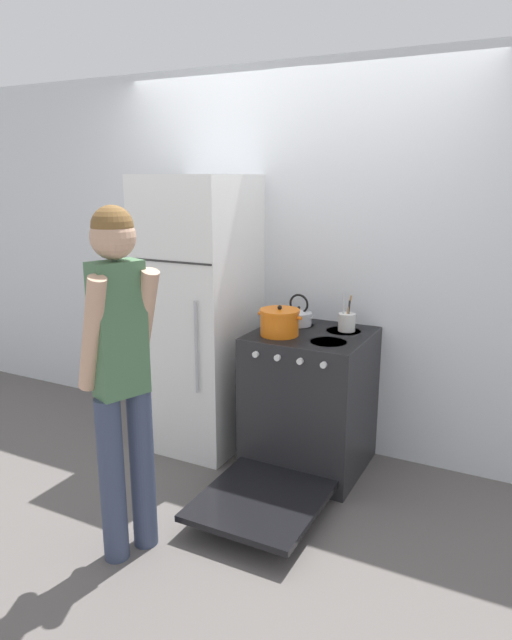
% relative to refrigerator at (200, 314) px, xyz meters
% --- Properties ---
extents(ground_plane, '(14.00, 14.00, 0.00)m').
position_rel_refrigerator_xyz_m(ground_plane, '(0.52, 0.34, -0.92)').
color(ground_plane, '#5B5654').
extents(wall_back, '(10.00, 0.06, 2.55)m').
position_rel_refrigerator_xyz_m(wall_back, '(0.52, 0.37, 0.35)').
color(wall_back, silver).
rests_on(wall_back, ground_plane).
extents(refrigerator, '(0.64, 0.71, 1.85)m').
position_rel_refrigerator_xyz_m(refrigerator, '(0.00, 0.00, 0.00)').
color(refrigerator, white).
rests_on(refrigerator, ground_plane).
extents(stove_range, '(0.70, 1.40, 0.90)m').
position_rel_refrigerator_xyz_m(stove_range, '(0.82, -0.04, -0.48)').
color(stove_range, '#232326').
rests_on(stove_range, ground_plane).
extents(dutch_oven_pot, '(0.29, 0.25, 0.19)m').
position_rel_refrigerator_xyz_m(dutch_oven_pot, '(0.66, -0.13, 0.05)').
color(dutch_oven_pot, orange).
rests_on(dutch_oven_pot, stove_range).
extents(tea_kettle, '(0.21, 0.17, 0.21)m').
position_rel_refrigerator_xyz_m(tea_kettle, '(0.67, 0.14, 0.03)').
color(tea_kettle, silver).
rests_on(tea_kettle, stove_range).
extents(utensil_jar, '(0.11, 0.11, 0.24)m').
position_rel_refrigerator_xyz_m(utensil_jar, '(0.99, 0.15, 0.03)').
color(utensil_jar, silver).
rests_on(utensil_jar, stove_range).
extents(person, '(0.36, 0.41, 1.72)m').
position_rel_refrigerator_xyz_m(person, '(0.35, -1.23, 0.06)').
color(person, '#38425B').
rests_on(person, ground_plane).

